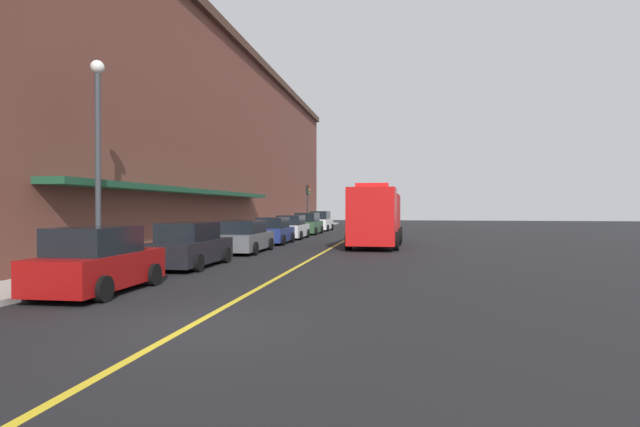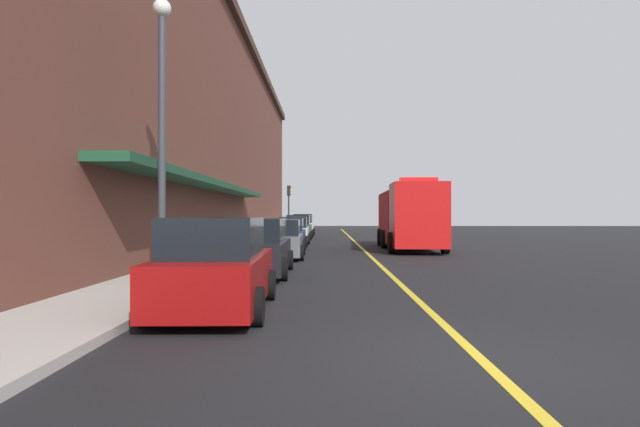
# 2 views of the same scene
# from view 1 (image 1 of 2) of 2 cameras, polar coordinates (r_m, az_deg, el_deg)

# --- Properties ---
(ground_plane) EXTENTS (112.00, 112.00, 0.00)m
(ground_plane) POSITION_cam_1_polar(r_m,az_deg,el_deg) (34.29, 2.84, -3.09)
(ground_plane) COLOR black
(sidewalk_left) EXTENTS (2.40, 70.00, 0.15)m
(sidewalk_left) POSITION_cam_1_polar(r_m,az_deg,el_deg) (35.54, -7.15, -2.84)
(sidewalk_left) COLOR #ADA8A0
(sidewalk_left) RESTS_ON ground
(lane_center_stripe) EXTENTS (0.16, 70.00, 0.01)m
(lane_center_stripe) POSITION_cam_1_polar(r_m,az_deg,el_deg) (34.29, 2.84, -3.08)
(lane_center_stripe) COLOR gold
(lane_center_stripe) RESTS_ON ground
(brick_building_left) EXTENTS (12.37, 64.00, 14.09)m
(brick_building_left) POSITION_cam_1_polar(r_m,az_deg,el_deg) (37.40, -17.74, 8.02)
(brick_building_left) COLOR brown
(brick_building_left) RESTS_ON ground
(parked_car_0) EXTENTS (2.08, 4.18, 1.75)m
(parked_car_0) POSITION_cam_1_polar(r_m,az_deg,el_deg) (14.46, -23.96, -5.08)
(parked_car_0) COLOR maroon
(parked_car_0) RESTS_ON ground
(parked_car_1) EXTENTS (2.03, 4.70, 1.69)m
(parked_car_1) POSITION_cam_1_polar(r_m,az_deg,el_deg) (19.59, -14.55, -3.61)
(parked_car_1) COLOR black
(parked_car_1) RESTS_ON ground
(parked_car_2) EXTENTS (2.17, 4.92, 1.61)m
(parked_car_2) POSITION_cam_1_polar(r_m,az_deg,el_deg) (25.38, -8.58, -2.69)
(parked_car_2) COLOR #595B60
(parked_car_2) RESTS_ON ground
(parked_car_3) EXTENTS (2.10, 4.20, 1.65)m
(parked_car_3) POSITION_cam_1_polar(r_m,az_deg,el_deg) (31.19, -5.36, -2.04)
(parked_car_3) COLOR navy
(parked_car_3) RESTS_ON ground
(parked_car_4) EXTENTS (2.14, 4.63, 1.70)m
(parked_car_4) POSITION_cam_1_polar(r_m,az_deg,el_deg) (36.16, -3.27, -1.63)
(parked_car_4) COLOR silver
(parked_car_4) RESTS_ON ground
(parked_car_5) EXTENTS (2.09, 4.76, 1.82)m
(parked_car_5) POSITION_cam_1_polar(r_m,az_deg,el_deg) (42.30, -1.42, -1.22)
(parked_car_5) COLOR #2D5133
(parked_car_5) RESTS_ON ground
(parked_car_6) EXTENTS (2.00, 4.73, 1.91)m
(parked_car_6) POSITION_cam_1_polar(r_m,az_deg,el_deg) (48.64, 0.09, -0.93)
(parked_car_6) COLOR silver
(parked_car_6) RESTS_ON ground
(fire_truck) EXTENTS (2.96, 9.18, 3.54)m
(fire_truck) POSITION_cam_1_polar(r_m,az_deg,el_deg) (29.58, 6.49, -0.42)
(fire_truck) COLOR red
(fire_truck) RESTS_ON ground
(parking_meter_0) EXTENTS (0.14, 0.18, 1.33)m
(parking_meter_0) POSITION_cam_1_polar(r_m,az_deg,el_deg) (17.15, -23.54, -3.36)
(parking_meter_0) COLOR #4C4C51
(parking_meter_0) RESTS_ON sidewalk_left
(parking_meter_1) EXTENTS (0.14, 0.18, 1.33)m
(parking_meter_1) POSITION_cam_1_polar(r_m,az_deg,el_deg) (32.61, -7.11, -1.42)
(parking_meter_1) COLOR #4C4C51
(parking_meter_1) RESTS_ON sidewalk_left
(parking_meter_2) EXTENTS (0.14, 0.18, 1.33)m
(parking_meter_2) POSITION_cam_1_polar(r_m,az_deg,el_deg) (37.69, -4.81, -1.14)
(parking_meter_2) COLOR #4C4C51
(parking_meter_2) RESTS_ON sidewalk_left
(street_lamp_left) EXTENTS (0.44, 0.44, 6.94)m
(street_lamp_left) POSITION_cam_1_polar(r_m,az_deg,el_deg) (18.15, -23.98, 7.42)
(street_lamp_left) COLOR #33383D
(street_lamp_left) RESTS_ON sidewalk_left
(traffic_light_near) EXTENTS (0.38, 0.36, 4.30)m
(traffic_light_near) POSITION_cam_1_polar(r_m,az_deg,el_deg) (48.76, -1.43, 1.74)
(traffic_light_near) COLOR #232326
(traffic_light_near) RESTS_ON sidewalk_left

